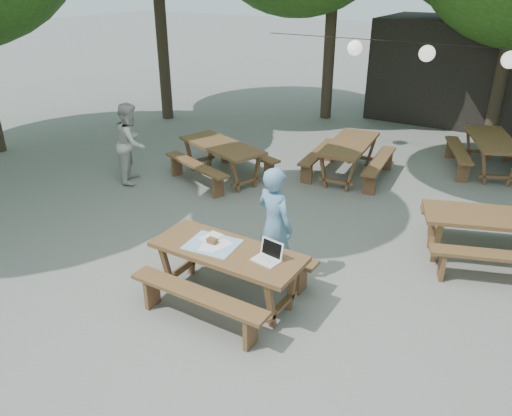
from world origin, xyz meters
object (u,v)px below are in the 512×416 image
Objects in this scene: main_picnic_table at (228,273)px; picnic_table_nw at (222,161)px; woman at (275,225)px; second_person at (131,143)px.

main_picnic_table is 4.31m from picnic_table_nw.
woman is at bearing 70.48° from main_picnic_table.
main_picnic_table is at bearing -35.25° from picnic_table_nw.
picnic_table_nw is 3.94m from woman.
woman reaches higher than second_person.
second_person is at bearing -5.01° from woman.
second_person is (-4.30, 1.69, -0.02)m from woman.
second_person is at bearing 148.86° from main_picnic_table.
woman is (0.27, 0.75, 0.45)m from main_picnic_table.
second_person reaches higher than picnic_table_nw.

